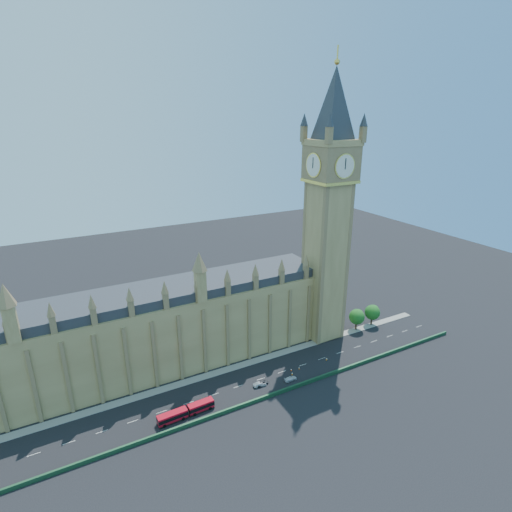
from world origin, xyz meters
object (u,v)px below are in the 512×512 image
car_grey (262,383)px  car_silver (260,384)px  car_white (290,379)px  red_bus (186,412)px

car_grey → car_silver: bearing=95.4°
car_grey → car_white: bearing=-109.2°
car_silver → car_white: bearing=-96.5°
car_white → red_bus: bearing=85.9°
car_silver → car_white: (9.94, -2.05, -0.04)m
car_grey → car_white: (8.98, -2.23, -0.07)m
red_bus → car_grey: size_ratio=4.02×
red_bus → car_white: (34.25, -0.19, -0.83)m
red_bus → car_silver: (24.31, 1.86, -0.79)m
car_grey → car_silver: 0.97m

